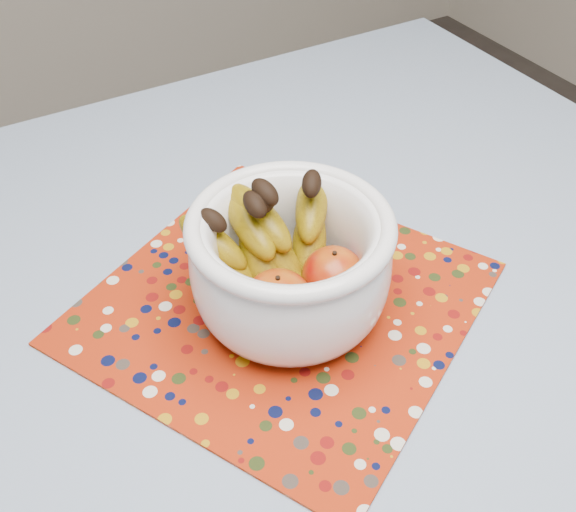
{
  "coord_description": "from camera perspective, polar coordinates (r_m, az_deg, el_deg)",
  "views": [
    {
      "loc": [
        -0.25,
        -0.36,
        1.32
      ],
      "look_at": [
        0.02,
        0.1,
        0.84
      ],
      "focal_mm": 42.0,
      "sensor_mm": 36.0,
      "label": 1
    }
  ],
  "objects": [
    {
      "name": "table",
      "position": [
        0.78,
        2.59,
        -13.68
      ],
      "size": [
        1.2,
        1.2,
        0.75
      ],
      "color": "brown",
      "rests_on": "ground"
    },
    {
      "name": "tablecloth",
      "position": [
        0.72,
        2.79,
        -10.04
      ],
      "size": [
        1.32,
        1.32,
        0.01
      ],
      "primitive_type": "cube",
      "color": "slate",
      "rests_on": "table"
    },
    {
      "name": "placemat",
      "position": [
        0.78,
        -0.55,
        -3.94
      ],
      "size": [
        0.54,
        0.54,
        0.0
      ],
      "primitive_type": "cube",
      "rotation": [
        0.0,
        0.0,
        0.49
      ],
      "color": "#9C2208",
      "rests_on": "tablecloth"
    },
    {
      "name": "fruit_bowl",
      "position": [
        0.72,
        -0.39,
        0.04
      ],
      "size": [
        0.25,
        0.22,
        0.16
      ],
      "color": "white",
      "rests_on": "placemat"
    }
  ]
}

